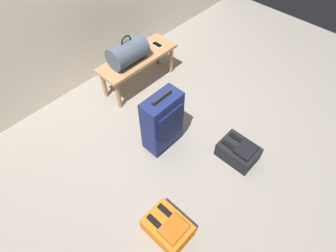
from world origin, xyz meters
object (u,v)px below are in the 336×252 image
Objects in this scene: bench at (138,61)px; backpack_orange at (168,227)px; duffel_bag_slate at (128,52)px; suitcase_upright_navy at (163,121)px; cell_phone at (157,45)px; backpack_dark at (238,151)px.

backpack_orange is (-1.12, -1.55, -0.25)m from bench.
duffel_bag_slate is 1.89m from backpack_orange.
bench is 0.99m from suitcase_upright_navy.
duffel_bag_slate is 0.47m from cell_phone.
backpack_dark is at bearing -104.65° from cell_phone.
suitcase_upright_navy is at bearing -111.66° from duffel_bag_slate.
cell_phone is at bearing 47.24° from suitcase_upright_navy.
backpack_orange is 1.00× the size of backpack_dark.
bench is at bearing 87.00° from backpack_dark.
bench is 2.27× the size of duffel_bag_slate.
duffel_bag_slate reaches higher than cell_phone.
bench is 6.94× the size of cell_phone.
duffel_bag_slate is at bearing 178.86° from cell_phone.
cell_phone is 1.62m from backpack_dark.
backpack_dark is at bearing -88.11° from duffel_bag_slate.
cell_phone is (0.45, -0.01, -0.13)m from duffel_bag_slate.
backpack_dark is (-0.40, -1.53, -0.32)m from cell_phone.
suitcase_upright_navy is (-0.80, -0.86, -0.05)m from cell_phone.
bench is at bearing -0.00° from duffel_bag_slate.
cell_phone is (0.32, -0.01, 0.07)m from bench.
bench is 1.56m from backpack_dark.
duffel_bag_slate reaches higher than backpack_dark.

